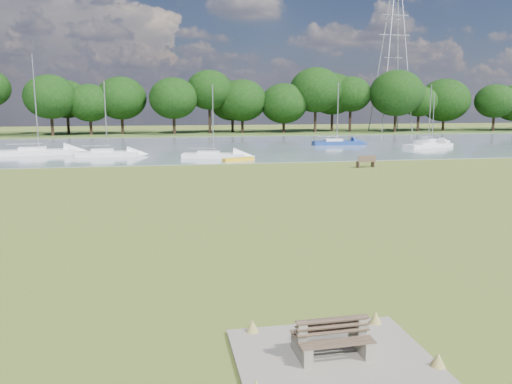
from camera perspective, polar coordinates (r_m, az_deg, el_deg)
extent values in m
plane|color=olive|center=(24.48, -2.24, -2.92)|extent=(220.00, 220.00, 0.00)
cube|color=slate|center=(65.92, -7.67, 5.15)|extent=(220.00, 40.00, 0.10)
cube|color=#4C6626|center=(95.82, -8.66, 6.61)|extent=(220.00, 20.00, 0.40)
cube|color=gray|center=(11.56, 8.62, -18.05)|extent=(4.20, 3.20, 0.10)
cube|color=gray|center=(11.24, 5.25, -17.40)|extent=(0.23, 0.96, 0.40)
cube|color=gray|center=(11.08, 5.28, -15.73)|extent=(0.20, 0.17, 0.50)
cube|color=gray|center=(11.69, 11.91, -16.46)|extent=(0.23, 0.96, 0.40)
cube|color=gray|center=(11.53, 11.98, -14.84)|extent=(0.20, 0.17, 0.50)
cube|color=brown|center=(11.11, 9.26, -16.65)|extent=(1.65, 0.41, 0.04)
cube|color=brown|center=(11.18, 8.86, -14.90)|extent=(1.64, 0.16, 0.40)
cube|color=brown|center=(11.61, 8.13, -15.39)|extent=(1.65, 0.41, 0.04)
cube|color=brown|center=(11.30, 8.58, -14.61)|extent=(1.64, 0.16, 0.40)
cube|color=brown|center=(44.47, 11.58, 3.07)|extent=(0.16, 0.52, 0.53)
cube|color=brown|center=(45.23, 13.22, 3.12)|extent=(0.16, 0.52, 0.53)
cube|color=brown|center=(44.81, 12.42, 3.43)|extent=(1.78, 0.74, 0.06)
cube|color=brown|center=(44.59, 12.58, 3.75)|extent=(1.72, 0.28, 0.52)
cube|color=yellow|center=(48.44, -2.03, 3.76)|extent=(3.25, 1.85, 0.32)
cylinder|color=#9EA1A7|center=(101.44, 14.84, 14.75)|extent=(0.22, 0.22, 28.48)
cylinder|color=#9EA1A7|center=(103.30, 17.03, 14.55)|extent=(0.22, 0.22, 28.48)
cylinder|color=#9EA1A7|center=(105.26, 13.83, 14.60)|extent=(0.22, 0.22, 28.48)
cylinder|color=#9EA1A7|center=(107.05, 15.95, 14.43)|extent=(0.22, 0.22, 28.48)
cube|color=#9EA1A7|center=(104.70, 15.53, 16.91)|extent=(6.33, 0.14, 0.14)
cube|color=#9EA1A7|center=(105.23, 15.63, 18.91)|extent=(5.25, 0.14, 0.14)
cylinder|color=black|center=(95.42, -27.04, 6.88)|extent=(0.53, 0.53, 3.77)
cylinder|color=black|center=(93.71, -22.91, 7.24)|extent=(0.53, 0.53, 4.07)
ellipsoid|color=black|center=(93.67, -23.12, 10.28)|extent=(7.47, 7.47, 6.35)
cylinder|color=black|center=(92.50, -18.64, 7.57)|extent=(0.53, 0.53, 4.38)
ellipsoid|color=black|center=(92.48, -18.83, 10.88)|extent=(8.54, 8.54, 7.26)
cylinder|color=black|center=(91.84, -14.26, 7.48)|extent=(0.53, 0.53, 3.46)
ellipsoid|color=black|center=(91.77, -14.38, 10.12)|extent=(9.61, 9.61, 8.17)
cylinder|color=black|center=(91.68, -9.86, 7.73)|extent=(0.53, 0.53, 3.77)
ellipsoid|color=black|center=(91.62, -9.95, 10.61)|extent=(7.47, 7.47, 6.35)
cylinder|color=black|center=(92.05, -5.46, 7.94)|extent=(0.53, 0.53, 4.07)
ellipsoid|color=black|center=(92.01, -5.51, 11.04)|extent=(8.54, 8.54, 7.26)
cylinder|color=black|center=(92.95, -1.12, 8.09)|extent=(0.53, 0.53, 4.38)
ellipsoid|color=black|center=(92.93, -1.13, 11.39)|extent=(9.61, 9.61, 8.17)
cylinder|color=black|center=(94.39, 3.11, 7.83)|extent=(0.53, 0.53, 3.46)
ellipsoid|color=black|center=(94.33, 3.14, 10.40)|extent=(7.47, 7.47, 6.35)
cylinder|color=black|center=(96.29, 7.20, 7.90)|extent=(0.53, 0.53, 3.77)
ellipsoid|color=black|center=(96.24, 7.26, 10.64)|extent=(8.54, 8.54, 7.26)
cylinder|color=black|center=(98.66, 11.11, 7.93)|extent=(0.53, 0.53, 4.07)
ellipsoid|color=black|center=(98.62, 11.21, 10.82)|extent=(9.61, 9.61, 8.17)
cylinder|color=black|center=(101.45, 14.83, 7.93)|extent=(0.53, 0.53, 4.38)
ellipsoid|color=black|center=(101.43, 14.96, 10.95)|extent=(7.47, 7.47, 6.35)
cylinder|color=black|center=(104.66, 18.31, 7.56)|extent=(0.53, 0.53, 3.46)
ellipsoid|color=black|center=(104.60, 18.44, 9.87)|extent=(8.54, 8.54, 7.26)
cylinder|color=black|center=(108.20, 21.59, 7.51)|extent=(0.53, 0.53, 3.77)
ellipsoid|color=black|center=(108.16, 21.74, 9.94)|extent=(9.61, 9.61, 8.17)
cylinder|color=black|center=(112.07, 24.65, 7.44)|extent=(0.53, 0.53, 4.07)
ellipsoid|color=black|center=(112.04, 24.83, 9.98)|extent=(7.47, 7.47, 6.35)
cube|color=white|center=(74.07, 19.45, 5.47)|extent=(5.43, 2.56, 0.61)
cube|color=white|center=(73.76, 19.22, 5.75)|extent=(2.04, 1.52, 0.39)
cylinder|color=#A5A8AD|center=(73.91, 19.60, 8.04)|extent=(0.10, 0.10, 6.40)
cube|color=white|center=(55.09, -16.61, 4.31)|extent=(6.38, 1.96, 0.72)
cube|color=white|center=(55.12, -17.16, 4.74)|extent=(2.26, 1.46, 0.46)
cylinder|color=#A5A8AD|center=(54.87, -16.81, 8.25)|extent=(0.12, 0.12, 7.28)
cube|color=white|center=(67.44, 19.07, 5.11)|extent=(7.36, 4.20, 0.63)
cube|color=white|center=(66.99, 18.76, 5.43)|extent=(2.86, 2.29, 0.41)
cylinder|color=#A5A8AD|center=(67.26, 19.25, 8.36)|extent=(0.11, 0.11, 7.39)
cube|color=white|center=(59.49, -23.55, 4.31)|extent=(8.11, 3.31, 0.76)
cube|color=white|center=(59.50, -24.19, 4.71)|extent=(2.98, 2.11, 0.49)
cylinder|color=#A5A8AD|center=(59.27, -23.90, 9.35)|extent=(0.13, 0.13, 10.16)
cube|color=white|center=(51.56, -4.88, 4.27)|extent=(6.64, 3.18, 0.62)
cube|color=white|center=(51.59, -5.46, 4.69)|extent=(2.50, 1.88, 0.40)
cylinder|color=#A5A8AD|center=(51.33, -4.94, 8.27)|extent=(0.11, 0.11, 6.94)
cube|color=navy|center=(68.49, 9.23, 5.64)|extent=(6.62, 2.06, 0.76)
cube|color=white|center=(68.30, 8.82, 6.03)|extent=(2.34, 1.52, 0.49)
cylinder|color=#A5A8AD|center=(68.32, 9.33, 9.01)|extent=(0.13, 0.13, 7.72)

